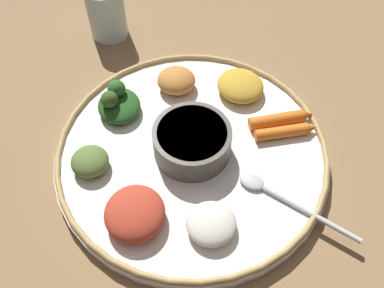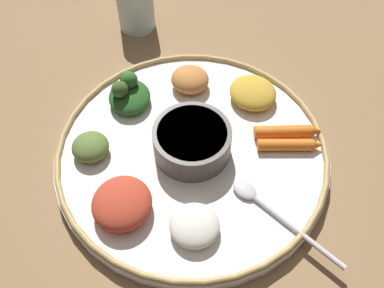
# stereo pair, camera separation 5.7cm
# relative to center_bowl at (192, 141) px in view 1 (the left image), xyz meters

# --- Properties ---
(ground_plane) EXTENTS (2.40, 2.40, 0.00)m
(ground_plane) POSITION_rel_center_bowl_xyz_m (0.00, 0.00, -0.04)
(ground_plane) COLOR olive
(platter) EXTENTS (0.38, 0.38, 0.02)m
(platter) POSITION_rel_center_bowl_xyz_m (0.00, 0.00, -0.03)
(platter) COLOR white
(platter) RESTS_ON ground_plane
(platter_rim) EXTENTS (0.37, 0.37, 0.01)m
(platter_rim) POSITION_rel_center_bowl_xyz_m (0.00, 0.00, -0.02)
(platter_rim) COLOR tan
(platter_rim) RESTS_ON platter
(center_bowl) EXTENTS (0.10, 0.10, 0.04)m
(center_bowl) POSITION_rel_center_bowl_xyz_m (0.00, 0.00, 0.00)
(center_bowl) COLOR #4C4742
(center_bowl) RESTS_ON platter
(spoon) EXTENTS (0.11, 0.14, 0.01)m
(spoon) POSITION_rel_center_bowl_xyz_m (0.08, 0.11, -0.02)
(spoon) COLOR silver
(spoon) RESTS_ON platter
(greens_pile) EXTENTS (0.08, 0.07, 0.04)m
(greens_pile) POSITION_rel_center_bowl_xyz_m (-0.08, -0.10, -0.01)
(greens_pile) COLOR #23511E
(greens_pile) RESTS_ON platter
(carrot_near_spoon) EXTENTS (0.03, 0.09, 0.02)m
(carrot_near_spoon) POSITION_rel_center_bowl_xyz_m (-0.02, 0.13, -0.01)
(carrot_near_spoon) COLOR orange
(carrot_near_spoon) RESTS_ON platter
(carrot_outer) EXTENTS (0.03, 0.10, 0.02)m
(carrot_outer) POSITION_rel_center_bowl_xyz_m (-0.04, 0.13, -0.01)
(carrot_outer) COLOR orange
(carrot_outer) RESTS_ON platter
(mound_rice_white) EXTENTS (0.06, 0.06, 0.02)m
(mound_rice_white) POSITION_rel_center_bowl_xyz_m (0.12, 0.02, -0.01)
(mound_rice_white) COLOR silver
(mound_rice_white) RESTS_ON platter
(mound_berbere_red) EXTENTS (0.08, 0.08, 0.03)m
(mound_berbere_red) POSITION_rel_center_bowl_xyz_m (0.10, -0.07, -0.01)
(mound_berbere_red) COLOR #B73D28
(mound_berbere_red) RESTS_ON platter
(mound_lentil_yellow) EXTENTS (0.10, 0.10, 0.03)m
(mound_lentil_yellow) POSITION_rel_center_bowl_xyz_m (-0.10, 0.08, -0.01)
(mound_lentil_yellow) COLOR gold
(mound_lentil_yellow) RESTS_ON platter
(mound_squash) EXTENTS (0.07, 0.07, 0.03)m
(mound_squash) POSITION_rel_center_bowl_xyz_m (-0.12, -0.02, -0.01)
(mound_squash) COLOR #C67A38
(mound_squash) RESTS_ON platter
(mound_collards) EXTENTS (0.07, 0.07, 0.03)m
(mound_collards) POSITION_rel_center_bowl_xyz_m (0.02, -0.14, -0.01)
(mound_collards) COLOR #567033
(mound_collards) RESTS_ON platter
(drinking_glass) EXTENTS (0.06, 0.06, 0.09)m
(drinking_glass) POSITION_rel_center_bowl_xyz_m (-0.27, -0.13, -0.00)
(drinking_glass) COLOR silver
(drinking_glass) RESTS_ON ground_plane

